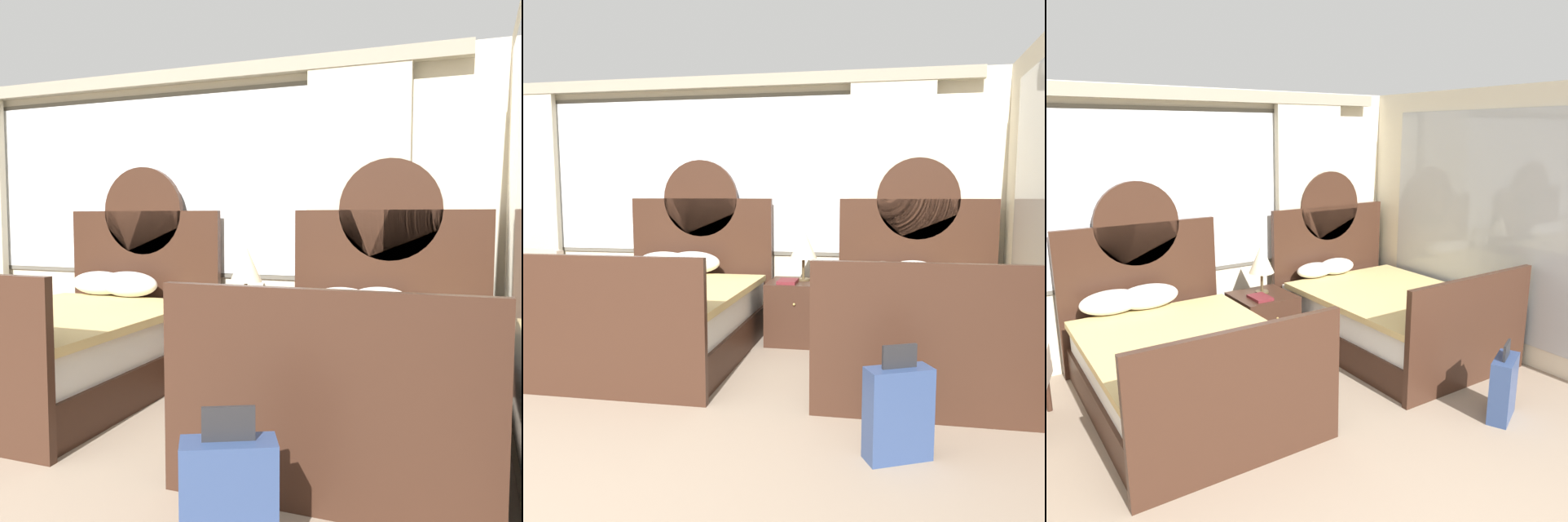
# 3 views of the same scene
# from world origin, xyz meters

# --- Properties ---
(wall_back_window) EXTENTS (6.39, 0.22, 2.70)m
(wall_back_window) POSITION_xyz_m (0.00, 4.31, 1.43)
(wall_back_window) COLOR beige
(wall_back_window) RESTS_ON ground_plane
(wall_right_mirror) EXTENTS (0.08, 4.91, 2.70)m
(wall_right_mirror) POSITION_xyz_m (3.23, 1.88, 1.35)
(wall_right_mirror) COLOR beige
(wall_right_mirror) RESTS_ON ground_plane
(bed_near_window) EXTENTS (1.56, 2.23, 1.82)m
(bed_near_window) POSITION_xyz_m (0.06, 3.14, 0.38)
(bed_near_window) COLOR #382116
(bed_near_window) RESTS_ON ground_plane
(bed_near_mirror) EXTENTS (1.56, 2.23, 1.82)m
(bed_near_mirror) POSITION_xyz_m (2.33, 3.13, 0.37)
(bed_near_mirror) COLOR #382116
(bed_near_mirror) RESTS_ON ground_plane
(nightstand_between_beds) EXTENTS (0.59, 0.62, 0.60)m
(nightstand_between_beds) POSITION_xyz_m (1.20, 3.78, 0.30)
(nightstand_between_beds) COLOR #382116
(nightstand_between_beds) RESTS_ON ground_plane
(table_lamp_on_nightstand) EXTENTS (0.27, 0.27, 0.53)m
(table_lamp_on_nightstand) POSITION_xyz_m (1.23, 3.84, 0.97)
(table_lamp_on_nightstand) COLOR brown
(table_lamp_on_nightstand) RESTS_ON nightstand_between_beds
(book_on_nightstand) EXTENTS (0.18, 0.26, 0.03)m
(book_on_nightstand) POSITION_xyz_m (1.11, 3.66, 0.62)
(book_on_nightstand) COLOR maroon
(book_on_nightstand) RESTS_ON nightstand_between_beds
(suitcase_on_floor) EXTENTS (0.40, 0.30, 0.65)m
(suitcase_on_floor) POSITION_xyz_m (2.12, 1.47, 0.26)
(suitcase_on_floor) COLOR navy
(suitcase_on_floor) RESTS_ON ground_plane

